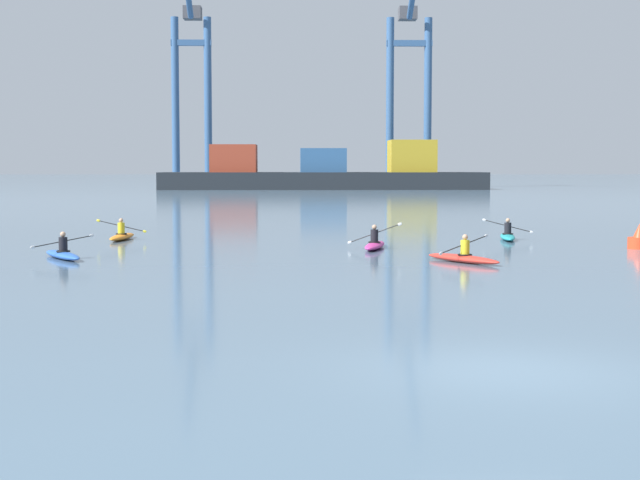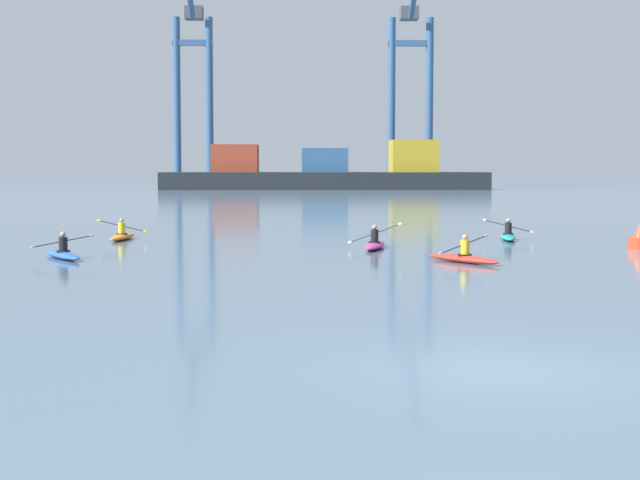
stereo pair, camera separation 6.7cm
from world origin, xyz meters
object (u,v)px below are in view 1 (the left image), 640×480
(kayak_orange, at_px, (122,236))
(kayak_red, at_px, (463,257))
(gantry_crane_west, at_px, (191,73))
(gantry_crane_west_mid, at_px, (409,72))
(channel_buoy, at_px, (639,240))
(container_barge, at_px, (325,173))
(kayak_magenta, at_px, (375,244))
(kayak_teal, at_px, (508,236))
(kayak_blue, at_px, (63,254))

(kayak_orange, bearing_deg, kayak_red, -38.08)
(gantry_crane_west, relative_size, kayak_red, 11.35)
(kayak_red, xyz_separation_m, kayak_orange, (-13.24, 10.37, 0.00))
(gantry_crane_west_mid, xyz_separation_m, channel_buoy, (-4.23, -111.80, -17.44))
(container_barge, height_order, kayak_red, container_barge)
(kayak_red, bearing_deg, kayak_magenta, 114.90)
(gantry_crane_west_mid, relative_size, channel_buoy, 36.10)
(kayak_magenta, bearing_deg, kayak_red, -65.10)
(gantry_crane_west, xyz_separation_m, gantry_crane_west_mid, (33.86, -2.65, 0.03))
(channel_buoy, xyz_separation_m, kayak_orange, (-21.07, 5.20, -0.19))
(channel_buoy, xyz_separation_m, kayak_teal, (-4.12, 4.76, -0.19))
(container_barge, xyz_separation_m, gantry_crane_west_mid, (13.45, 11.60, 15.54))
(container_barge, relative_size, kayak_teal, 13.39)
(kayak_teal, bearing_deg, channel_buoy, -49.14)
(gantry_crane_west_mid, xyz_separation_m, kayak_teal, (-8.35, -107.04, -17.62))
(kayak_red, height_order, kayak_blue, same)
(kayak_teal, bearing_deg, kayak_orange, 178.54)
(channel_buoy, distance_m, kayak_teal, 6.30)
(gantry_crane_west, height_order, kayak_red, gantry_crane_west)
(gantry_crane_west_mid, height_order, kayak_blue, gantry_crane_west_mid)
(kayak_magenta, distance_m, kayak_orange, 11.81)
(gantry_crane_west_mid, distance_m, kayak_blue, 119.46)
(kayak_magenta, bearing_deg, gantry_crane_west, 99.59)
(gantry_crane_west_mid, bearing_deg, kayak_blue, -102.61)
(container_barge, height_order, channel_buoy, container_barge)
(gantry_crane_west, height_order, kayak_blue, gantry_crane_west)
(kayak_red, relative_size, kayak_orange, 0.92)
(kayak_red, bearing_deg, kayak_orange, 141.92)
(gantry_crane_west, xyz_separation_m, kayak_orange, (8.56, -109.26, -17.59))
(container_barge, bearing_deg, channel_buoy, -84.74)
(kayak_red, relative_size, kayak_teal, 0.92)
(kayak_magenta, bearing_deg, channel_buoy, -1.36)
(gantry_crane_west, relative_size, gantry_crane_west_mid, 1.00)
(gantry_crane_west_mid, height_order, kayak_teal, gantry_crane_west_mid)
(gantry_crane_west, height_order, gantry_crane_west_mid, gantry_crane_west_mid)
(gantry_crane_west, distance_m, kayak_orange, 110.99)
(gantry_crane_west, bearing_deg, container_barge, -34.93)
(kayak_blue, height_order, kayak_teal, same)
(kayak_blue, distance_m, kayak_teal, 19.31)
(gantry_crane_west_mid, distance_m, channel_buoy, 113.23)
(gantry_crane_west, relative_size, kayak_magenta, 10.46)
(container_barge, relative_size, gantry_crane_west_mid, 1.28)
(gantry_crane_west_mid, height_order, kayak_orange, gantry_crane_west_mid)
(gantry_crane_west_mid, bearing_deg, container_barge, -139.22)
(kayak_magenta, height_order, kayak_orange, kayak_magenta)
(container_barge, relative_size, kayak_red, 14.54)
(gantry_crane_west, xyz_separation_m, kayak_red, (21.80, -119.63, -17.59))
(kayak_orange, bearing_deg, kayak_teal, -1.46)
(channel_buoy, xyz_separation_m, kayak_blue, (-21.57, -3.50, -0.19))
(kayak_blue, distance_m, kayak_orange, 8.71)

